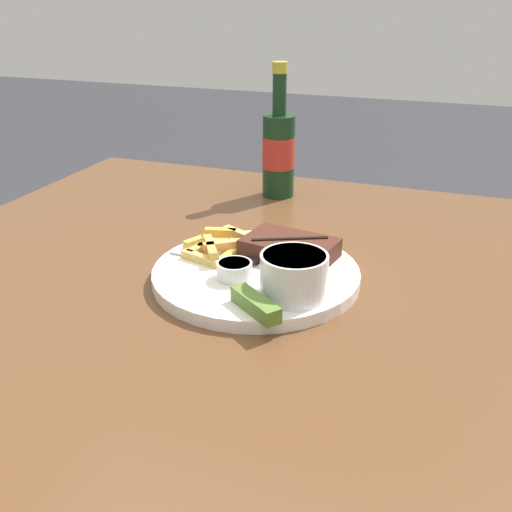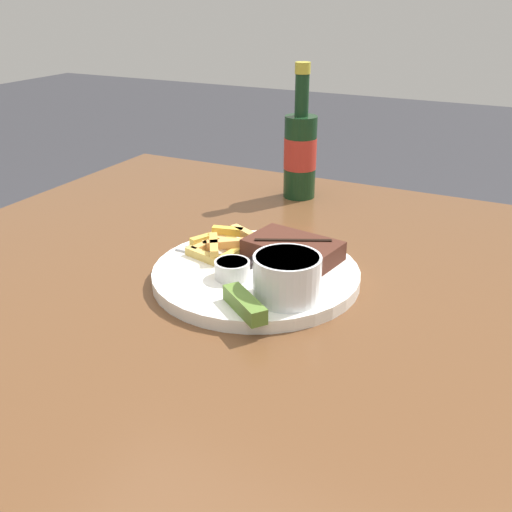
# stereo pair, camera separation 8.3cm
# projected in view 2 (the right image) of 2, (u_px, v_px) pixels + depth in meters

# --- Properties ---
(dining_table) EXTENTS (1.13, 1.01, 0.74)m
(dining_table) POSITION_uv_depth(u_px,v_px,m) (256.00, 333.00, 0.89)
(dining_table) COLOR brown
(dining_table) RESTS_ON ground_plane
(dinner_plate) EXTENTS (0.29, 0.29, 0.02)m
(dinner_plate) POSITION_uv_depth(u_px,v_px,m) (256.00, 275.00, 0.85)
(dinner_plate) COLOR white
(dinner_plate) RESTS_ON dining_table
(steak_portion) EXTENTS (0.14, 0.10, 0.03)m
(steak_portion) POSITION_uv_depth(u_px,v_px,m) (293.00, 250.00, 0.87)
(steak_portion) COLOR #472319
(steak_portion) RESTS_ON dinner_plate
(fries_pile) EXTENTS (0.13, 0.12, 0.02)m
(fries_pile) POSITION_uv_depth(u_px,v_px,m) (227.00, 244.00, 0.90)
(fries_pile) COLOR gold
(fries_pile) RESTS_ON dinner_plate
(coleslaw_cup) EXTENTS (0.09, 0.09, 0.06)m
(coleslaw_cup) POSITION_uv_depth(u_px,v_px,m) (287.00, 275.00, 0.75)
(coleslaw_cup) COLOR white
(coleslaw_cup) RESTS_ON dinner_plate
(dipping_sauce_cup) EXTENTS (0.05, 0.05, 0.02)m
(dipping_sauce_cup) POSITION_uv_depth(u_px,v_px,m) (232.00, 268.00, 0.81)
(dipping_sauce_cup) COLOR silver
(dipping_sauce_cup) RESTS_ON dinner_plate
(pickle_spear) EXTENTS (0.08, 0.07, 0.02)m
(pickle_spear) POSITION_uv_depth(u_px,v_px,m) (245.00, 304.00, 0.73)
(pickle_spear) COLOR #567A2D
(pickle_spear) RESTS_ON dinner_plate
(fork_utensil) EXTENTS (0.13, 0.02, 0.00)m
(fork_utensil) POSITION_uv_depth(u_px,v_px,m) (211.00, 256.00, 0.88)
(fork_utensil) COLOR #B7B7BC
(fork_utensil) RESTS_ON dinner_plate
(knife_utensil) EXTENTS (0.05, 0.16, 0.01)m
(knife_utensil) POSITION_uv_depth(u_px,v_px,m) (264.00, 257.00, 0.87)
(knife_utensil) COLOR #B7B7BC
(knife_utensil) RESTS_ON dinner_plate
(beer_bottle) EXTENTS (0.06, 0.06, 0.26)m
(beer_bottle) POSITION_uv_depth(u_px,v_px,m) (300.00, 151.00, 1.15)
(beer_bottle) COLOR #143319
(beer_bottle) RESTS_ON dining_table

